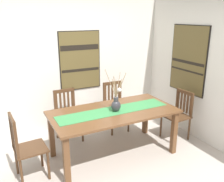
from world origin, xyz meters
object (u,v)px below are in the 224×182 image
chair_2 (25,147)px  painting_on_side_wall (188,60)px  centerpiece_vase (116,104)px  dining_table (114,117)px  chair_1 (115,105)px  painting_on_back_wall (80,61)px  chair_3 (68,114)px  chair_0 (178,114)px

chair_2 → painting_on_side_wall: bearing=3.3°
centerpiece_vase → painting_on_side_wall: bearing=7.7°
dining_table → chair_1: (0.47, 0.84, -0.17)m
painting_on_side_wall → painting_on_back_wall: bearing=147.0°
chair_2 → painting_on_side_wall: 3.16m
painting_on_side_wall → chair_2: bearing=-176.7°
dining_table → chair_3: 1.02m
centerpiece_vase → chair_1: centerpiece_vase is taller
chair_0 → painting_on_back_wall: 2.12m
chair_2 → chair_3: size_ratio=1.04×
centerpiece_vase → painting_on_side_wall: 1.73m
chair_0 → painting_on_back_wall: (-1.40, 1.33, 0.89)m
chair_1 → chair_2: chair_2 is taller
dining_table → chair_3: (-0.50, 0.87, -0.18)m
dining_table → chair_3: chair_3 is taller
chair_0 → painting_on_back_wall: size_ratio=0.79×
dining_table → painting_on_back_wall: size_ratio=1.74×
centerpiece_vase → chair_2: 1.44m
chair_2 → chair_3: chair_2 is taller
chair_1 → chair_2: bearing=-155.4°
centerpiece_vase → chair_2: (-1.38, 0.05, -0.41)m
dining_table → centerpiece_vase: centerpiece_vase is taller
chair_1 → chair_3: (-0.97, 0.03, -0.01)m
chair_1 → chair_2: (-1.83, -0.84, -0.00)m
dining_table → centerpiece_vase: size_ratio=2.97×
centerpiece_vase → chair_1: bearing=63.2°
centerpiece_vase → chair_3: size_ratio=0.71×
chair_1 → chair_3: bearing=178.3°
dining_table → painting_on_side_wall: (1.66, 0.18, 0.75)m
chair_0 → painting_on_back_wall: bearing=136.5°
dining_table → chair_1: bearing=60.8°
chair_0 → chair_1: bearing=135.0°
chair_0 → chair_2: size_ratio=0.93×
centerpiece_vase → painting_on_side_wall: size_ratio=0.53×
chair_2 → chair_3: (0.86, 0.86, -0.01)m
chair_2 → painting_on_side_wall: size_ratio=0.77×
chair_1 → chair_2: 2.01m
dining_table → chair_1: 0.98m
centerpiece_vase → painting_on_back_wall: painting_on_back_wall is taller
chair_3 → painting_on_back_wall: painting_on_back_wall is taller
centerpiece_vase → painting_on_back_wall: size_ratio=0.58×
painting_on_back_wall → painting_on_side_wall: bearing=-33.0°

